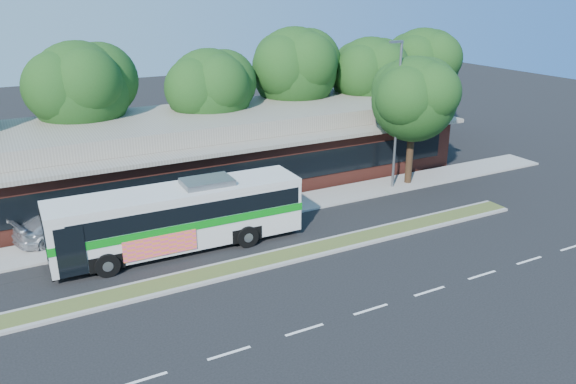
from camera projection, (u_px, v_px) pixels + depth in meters
name	position (u px, v px, depth m)	size (l,w,h in m)	color
ground	(308.00, 259.00, 26.23)	(120.00, 120.00, 0.00)	black
median_strip	(301.00, 252.00, 26.70)	(26.00, 1.10, 0.15)	#3D4A1F
sidewalk	(251.00, 212.00, 31.52)	(44.00, 2.60, 0.12)	gray
plaza_building	(208.00, 149.00, 36.28)	(33.20, 11.20, 4.45)	#5E261D
lamp_post	(397.00, 112.00, 33.74)	(0.93, 0.18, 9.07)	slate
tree_bg_b	(87.00, 87.00, 34.63)	(6.69, 6.00, 9.00)	black
tree_bg_c	(214.00, 88.00, 37.49)	(6.24, 5.60, 8.26)	black
tree_bg_d	(299.00, 67.00, 41.15)	(6.91, 6.20, 9.37)	black
tree_bg_e	(373.00, 73.00, 43.17)	(6.47, 5.80, 8.50)	black
tree_bg_f	(425.00, 63.00, 46.55)	(6.69, 6.00, 8.92)	black
transit_bus	(180.00, 213.00, 26.61)	(11.99, 2.99, 3.35)	beige
sedan	(66.00, 224.00, 28.23)	(2.01, 4.95, 1.44)	silver
sidewalk_tree	(418.00, 96.00, 34.56)	(5.82, 5.22, 8.10)	black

